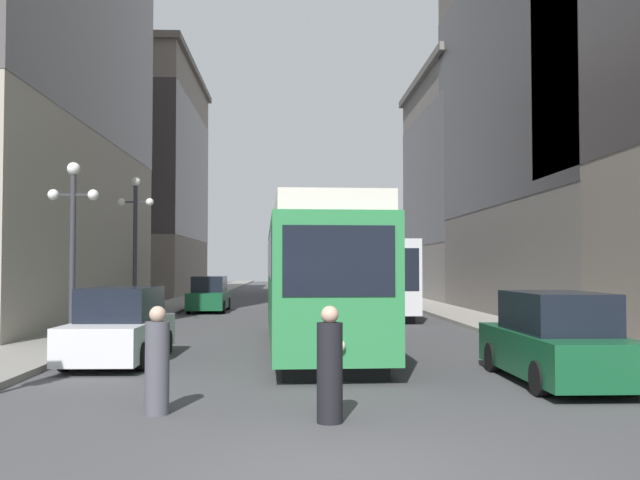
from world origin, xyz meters
TOP-DOWN VIEW (x-y plane):
  - ground_plane at (0.00, 0.00)m, footprint 200.00×200.00m
  - sidewalk_left at (-7.31, 40.00)m, footprint 2.54×120.00m
  - sidewalk_right at (7.31, 40.00)m, footprint 2.54×120.00m
  - streetcar at (0.12, 12.38)m, footprint 3.09×13.71m
  - transit_bus at (3.38, 26.19)m, footprint 2.65×12.73m
  - parked_car_left_near at (-4.74, 9.47)m, footprint 1.96×4.88m
  - parked_car_left_mid at (-4.74, 28.66)m, footprint 1.90×4.94m
  - parked_car_right_far at (4.74, 5.95)m, footprint 1.90×4.79m
  - pedestrian_crossing_near at (0.00, 2.54)m, footprint 0.39×0.39m
  - pedestrian_crossing_far at (-2.69, 3.25)m, footprint 0.38×0.38m
  - lamp_post_left_near at (-6.64, 11.82)m, footprint 1.41×0.36m
  - lamp_post_left_far at (-6.64, 19.76)m, footprint 1.41×0.36m
  - building_left_midblock at (-14.20, 51.15)m, footprint 11.84×20.15m
  - building_right_corner at (16.29, 40.72)m, footprint 16.02×15.60m
  - building_right_far at (15.45, 24.14)m, footprint 14.33×21.42m

SIDE VIEW (x-z plane):
  - ground_plane at x=0.00m, z-range 0.00..0.00m
  - sidewalk_left at x=-7.31m, z-range 0.00..0.15m
  - sidewalk_right at x=7.31m, z-range 0.00..0.15m
  - pedestrian_crossing_far at x=-2.69m, z-range -0.06..1.65m
  - pedestrian_crossing_near at x=0.00m, z-range -0.06..1.69m
  - parked_car_right_far at x=4.74m, z-range -0.07..1.75m
  - parked_car_left_near at x=-4.74m, z-range -0.07..1.75m
  - parked_car_left_mid at x=-4.74m, z-range -0.07..1.75m
  - transit_bus at x=3.38m, z-range 0.22..3.67m
  - streetcar at x=0.12m, z-range 0.16..4.05m
  - lamp_post_left_near at x=-6.64m, z-range 0.98..6.07m
  - lamp_post_left_far at x=-6.64m, z-range 1.03..6.72m
  - building_right_corner at x=16.29m, z-range 0.20..15.89m
  - building_left_midblock at x=-14.20m, z-range 0.26..19.14m
  - building_right_far at x=15.45m, z-range 0.29..21.01m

